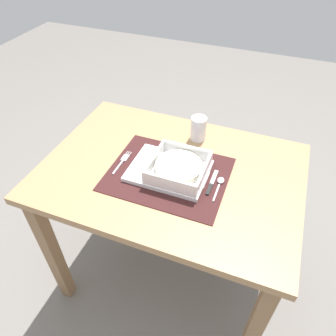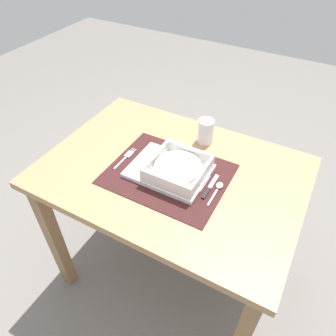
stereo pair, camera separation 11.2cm
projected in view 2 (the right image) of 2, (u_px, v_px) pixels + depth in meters
name	position (u px, v px, depth m)	size (l,w,h in m)	color
ground_plane	(171.00, 270.00, 1.64)	(6.00, 6.00, 0.00)	slate
dining_table	(172.00, 190.00, 1.23)	(0.94, 0.67, 0.71)	#A37A51
placemat	(168.00, 174.00, 1.14)	(0.42, 0.34, 0.00)	#381919
serving_plate	(170.00, 171.00, 1.14)	(0.28, 0.21, 0.02)	white
porridge_bowl	(178.00, 169.00, 1.10)	(0.19, 0.19, 0.05)	white
fork	(126.00, 157.00, 1.20)	(0.02, 0.13, 0.00)	silver
spoon	(218.00, 188.00, 1.08)	(0.02, 0.11, 0.01)	silver
butter_knife	(209.00, 188.00, 1.08)	(0.01, 0.13, 0.01)	black
bread_knife	(199.00, 191.00, 1.07)	(0.01, 0.15, 0.01)	#59331E
drinking_glass	(206.00, 132.00, 1.25)	(0.06, 0.06, 0.10)	white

